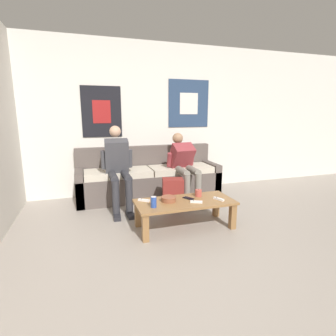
{
  "coord_description": "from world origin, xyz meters",
  "views": [
    {
      "loc": [
        -0.92,
        -1.73,
        1.38
      ],
      "look_at": [
        0.14,
        1.57,
        0.65
      ],
      "focal_mm": 28.0,
      "sensor_mm": 36.0,
      "label": 1
    }
  ],
  "objects": [
    {
      "name": "ground_plane",
      "position": [
        0.0,
        0.0,
        0.0
      ],
      "size": [
        18.0,
        18.0,
        0.0
      ],
      "primitive_type": "plane",
      "color": "gray"
    },
    {
      "name": "wall_back",
      "position": [
        0.0,
        2.77,
        1.28
      ],
      "size": [
        10.0,
        0.07,
        2.55
      ],
      "color": "silver",
      "rests_on": "ground_plane"
    },
    {
      "name": "couch",
      "position": [
        0.08,
        2.43,
        0.29
      ],
      "size": [
        2.34,
        0.68,
        0.83
      ],
      "color": "#564C47",
      "rests_on": "ground_plane"
    },
    {
      "name": "coffee_table",
      "position": [
        0.19,
        1.08,
        0.28
      ],
      "size": [
        1.19,
        0.53,
        0.34
      ],
      "color": "olive",
      "rests_on": "ground_plane"
    },
    {
      "name": "person_seated_adult",
      "position": [
        -0.47,
        2.06,
        0.64
      ],
      "size": [
        0.47,
        0.86,
        1.2
      ],
      "color": "#2D2D33",
      "rests_on": "ground_plane"
    },
    {
      "name": "person_seated_teen",
      "position": [
        0.58,
        2.11,
        0.59
      ],
      "size": [
        0.47,
        0.95,
        1.06
      ],
      "color": "gray",
      "rests_on": "ground_plane"
    },
    {
      "name": "backpack",
      "position": [
        0.25,
        1.7,
        0.22
      ],
      "size": [
        0.34,
        0.31,
        0.46
      ],
      "color": "maroon",
      "rests_on": "ground_plane"
    },
    {
      "name": "ceramic_bowl",
      "position": [
        -0.0,
        1.12,
        0.38
      ],
      "size": [
        0.18,
        0.18,
        0.06
      ],
      "color": "brown",
      "rests_on": "coffee_table"
    },
    {
      "name": "pillar_candle",
      "position": [
        0.42,
        1.19,
        0.38
      ],
      "size": [
        0.08,
        0.08,
        0.1
      ],
      "color": "#B24C42",
      "rests_on": "coffee_table"
    },
    {
      "name": "drink_can_blue",
      "position": [
        -0.22,
        0.98,
        0.4
      ],
      "size": [
        0.07,
        0.07,
        0.12
      ],
      "color": "#28479E",
      "rests_on": "coffee_table"
    },
    {
      "name": "game_controller_near_left",
      "position": [
        0.6,
        0.99,
        0.35
      ],
      "size": [
        0.09,
        0.14,
        0.03
      ],
      "color": "white",
      "rests_on": "coffee_table"
    },
    {
      "name": "game_controller_near_right",
      "position": [
        0.3,
        0.97,
        0.35
      ],
      "size": [
        0.14,
        0.09,
        0.03
      ],
      "color": "white",
      "rests_on": "coffee_table"
    },
    {
      "name": "game_controller_far_center",
      "position": [
        -0.28,
        1.22,
        0.35
      ],
      "size": [
        0.14,
        0.11,
        0.03
      ],
      "color": "white",
      "rests_on": "coffee_table"
    },
    {
      "name": "cell_phone",
      "position": [
        0.26,
        1.15,
        0.35
      ],
      "size": [
        0.12,
        0.15,
        0.01
      ],
      "color": "black",
      "rests_on": "coffee_table"
    }
  ]
}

